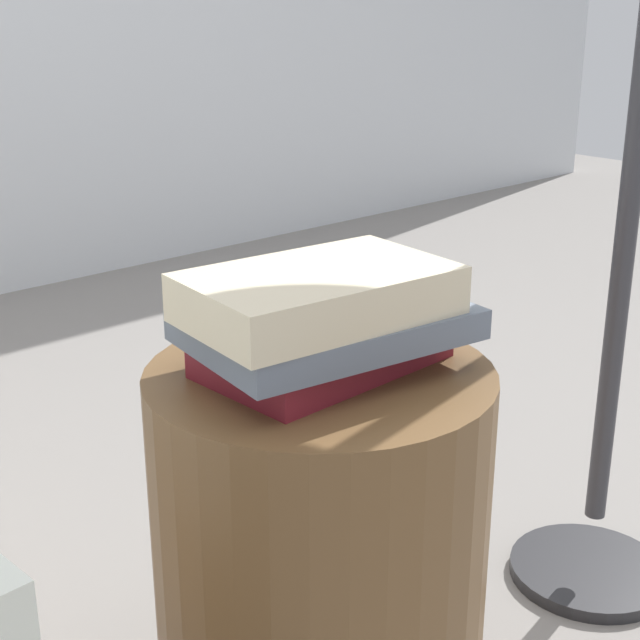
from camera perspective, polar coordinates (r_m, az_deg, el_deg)
side_table at (r=1.09m, az=-0.00°, el=-15.00°), size 0.37×0.37×0.48m
book_maroon at (r=0.98m, az=0.21°, el=-1.94°), size 0.25×0.16×0.03m
book_slate at (r=0.96m, az=0.33°, el=-0.23°), size 0.30×0.23×0.03m
book_cream at (r=0.93m, az=-0.08°, el=1.63°), size 0.28×0.19×0.05m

